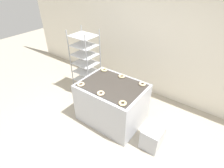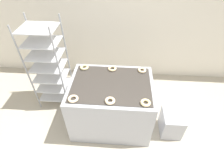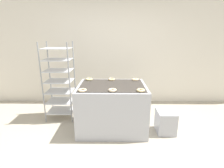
% 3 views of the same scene
% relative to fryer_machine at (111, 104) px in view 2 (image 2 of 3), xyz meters
% --- Properties ---
extents(ground_plane, '(14.00, 14.00, 0.00)m').
position_rel_fryer_machine_xyz_m(ground_plane, '(-0.00, -0.72, -0.43)').
color(ground_plane, '#B2A893').
extents(wall_back, '(8.00, 0.05, 2.80)m').
position_rel_fryer_machine_xyz_m(wall_back, '(-0.00, 1.41, 0.97)').
color(wall_back, silver).
rests_on(wall_back, ground_plane).
extents(fryer_machine, '(1.24, 0.94, 0.86)m').
position_rel_fryer_machine_xyz_m(fryer_machine, '(0.00, 0.00, 0.00)').
color(fryer_machine, '#A8AAB2').
rests_on(fryer_machine, ground_plane).
extents(baking_rack_cart, '(0.56, 0.48, 1.61)m').
position_rel_fryer_machine_xyz_m(baking_rack_cart, '(-1.09, 0.44, 0.39)').
color(baking_rack_cart, gray).
rests_on(baking_rack_cart, ground_plane).
extents(glaze_bin, '(0.32, 0.38, 0.41)m').
position_rel_fryer_machine_xyz_m(glaze_bin, '(0.98, -0.14, -0.22)').
color(glaze_bin, '#A8AAB2').
rests_on(glaze_bin, ground_plane).
extents(donut_near_left, '(0.14, 0.14, 0.03)m').
position_rel_fryer_machine_xyz_m(donut_near_left, '(-0.47, -0.35, 0.45)').
color(donut_near_left, beige).
rests_on(donut_near_left, fryer_machine).
extents(donut_near_center, '(0.14, 0.14, 0.04)m').
position_rel_fryer_machine_xyz_m(donut_near_center, '(0.01, -0.35, 0.45)').
color(donut_near_center, beige).
rests_on(donut_near_center, fryer_machine).
extents(donut_near_right, '(0.13, 0.13, 0.04)m').
position_rel_fryer_machine_xyz_m(donut_near_right, '(0.47, -0.35, 0.45)').
color(donut_near_right, beige).
rests_on(donut_near_right, fryer_machine).
extents(donut_far_left, '(0.14, 0.14, 0.04)m').
position_rel_fryer_machine_xyz_m(donut_far_left, '(-0.46, 0.35, 0.45)').
color(donut_far_left, beige).
rests_on(donut_far_left, fryer_machine).
extents(donut_far_center, '(0.14, 0.14, 0.04)m').
position_rel_fryer_machine_xyz_m(donut_far_center, '(-0.01, 0.35, 0.45)').
color(donut_far_center, beige).
rests_on(donut_far_center, fryer_machine).
extents(donut_far_right, '(0.13, 0.13, 0.03)m').
position_rel_fryer_machine_xyz_m(donut_far_right, '(0.46, 0.34, 0.45)').
color(donut_far_right, beige).
rests_on(donut_far_right, fryer_machine).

